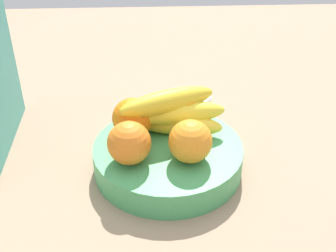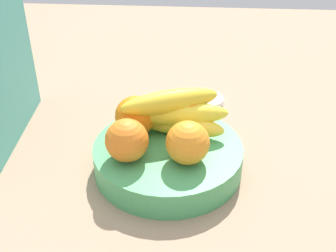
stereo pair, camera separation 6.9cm
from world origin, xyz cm
name	(u,v)px [view 1 (the left image)]	position (x,y,z in cm)	size (l,w,h in cm)	color
ground_plane	(159,189)	(0.00, 0.00, -1.50)	(180.00, 140.00, 3.00)	#9E7F65
fruit_bowl	(168,157)	(3.76, -1.76, 2.37)	(25.23, 25.23, 4.74)	#47A25F
orange_front_left	(129,144)	(-0.35, 4.48, 8.23)	(6.97, 6.97, 6.97)	orange
orange_front_right	(190,140)	(0.50, -5.09, 8.23)	(6.97, 6.97, 6.97)	orange
orange_center	(185,111)	(9.16, -4.93, 8.23)	(6.97, 6.97, 6.97)	orange
orange_back_left	(133,118)	(7.25, 4.09, 8.23)	(6.97, 6.97, 6.97)	orange
banana_bunch	(172,113)	(7.57, -2.65, 8.94)	(9.96, 18.65, 8.40)	yellow
jar_lid	(196,98)	(26.67, -8.91, 0.62)	(6.45, 6.45, 1.24)	white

